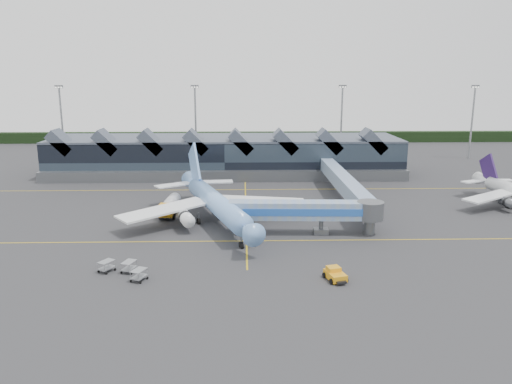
{
  "coord_description": "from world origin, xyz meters",
  "views": [
    {
      "loc": [
        -0.44,
        -82.3,
        25.32
      ],
      "look_at": [
        1.81,
        4.26,
        5.0
      ],
      "focal_mm": 35.0,
      "sensor_mm": 36.0,
      "label": 1
    }
  ],
  "objects_px": {
    "jet_bridge": "(315,211)",
    "pushback_tug": "(335,275)",
    "main_airliner": "(214,202)",
    "fuel_truck": "(171,205)"
  },
  "relations": [
    {
      "from": "main_airliner",
      "to": "jet_bridge",
      "type": "height_order",
      "value": "main_airliner"
    },
    {
      "from": "main_airliner",
      "to": "jet_bridge",
      "type": "xyz_separation_m",
      "value": [
        16.65,
        -7.18,
        0.1
      ]
    },
    {
      "from": "main_airliner",
      "to": "fuel_truck",
      "type": "height_order",
      "value": "main_airliner"
    },
    {
      "from": "jet_bridge",
      "to": "fuel_truck",
      "type": "height_order",
      "value": "jet_bridge"
    },
    {
      "from": "fuel_truck",
      "to": "jet_bridge",
      "type": "bearing_deg",
      "value": -21.91
    },
    {
      "from": "pushback_tug",
      "to": "jet_bridge",
      "type": "bearing_deg",
      "value": 74.6
    },
    {
      "from": "pushback_tug",
      "to": "fuel_truck",
      "type": "bearing_deg",
      "value": 113.37
    },
    {
      "from": "jet_bridge",
      "to": "pushback_tug",
      "type": "xyz_separation_m",
      "value": [
        -0.0,
        -18.88,
        -3.11
      ]
    },
    {
      "from": "jet_bridge",
      "to": "pushback_tug",
      "type": "height_order",
      "value": "jet_bridge"
    },
    {
      "from": "main_airliner",
      "to": "fuel_truck",
      "type": "bearing_deg",
      "value": 129.58
    }
  ]
}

